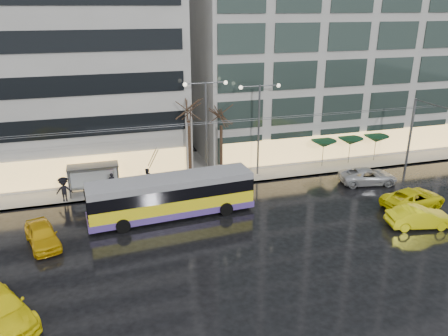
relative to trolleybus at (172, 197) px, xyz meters
name	(u,v)px	position (x,y,z in m)	size (l,w,h in m)	color
ground	(218,240)	(2.37, -4.47, -1.58)	(140.00, 140.00, 0.00)	black
sidewalk	(199,168)	(4.37, 9.53, -1.50)	(80.00, 10.00, 0.15)	gray
kerb	(212,187)	(4.37, 4.58, -1.50)	(80.00, 0.10, 0.15)	slate
building_right	(336,31)	(21.37, 14.53, 11.07)	(32.00, 14.00, 25.00)	#9D9B96
trolleybus	(172,197)	(0.00, 0.00, 0.00)	(12.71, 5.14, 5.82)	yellow
catenary	(203,147)	(3.37, 3.47, 2.68)	(42.24, 5.12, 7.00)	#595B60
bus_shelter	(89,173)	(-6.02, 6.22, 0.38)	(4.20, 1.60, 2.51)	#595B60
street_lamp_near	(206,118)	(4.37, 6.33, 4.41)	(3.96, 0.36, 9.03)	#595B60
street_lamp_far	(259,117)	(9.37, 6.33, 4.14)	(3.96, 0.36, 8.53)	#595B60
tree_a	(189,106)	(2.87, 6.53, 5.51)	(3.20, 3.20, 8.40)	black
tree_b	(221,111)	(5.87, 6.73, 4.82)	(3.20, 3.20, 7.70)	black
parasol_a	(324,144)	(16.37, 6.53, 0.87)	(2.50, 2.50, 2.65)	#595B60
parasol_b	(350,141)	(19.37, 6.53, 0.87)	(2.50, 2.50, 2.65)	#595B60
parasol_c	(376,139)	(22.37, 6.53, 0.87)	(2.50, 2.50, 2.65)	#595B60
taxi_a	(42,235)	(-9.20, -1.79, -0.81)	(1.80, 4.48, 1.53)	#DDA90B
taxi_b	(419,217)	(17.05, -6.85, -0.81)	(1.63, 4.68, 1.54)	yellow
taxi_c	(413,198)	(18.89, -3.89, -0.82)	(2.52, 5.46, 1.52)	#F5EA0C
sedan_silver	(368,176)	(18.27, 1.48, -0.86)	(2.37, 5.15, 1.43)	#ADAEB2
pedestrian_a	(111,176)	(-4.20, 5.78, 0.01)	(1.09, 1.11, 2.19)	black
pedestrian_b	(147,178)	(-1.20, 5.73, -0.51)	(1.12, 1.06, 1.84)	black
pedestrian_c	(64,188)	(-8.05, 4.96, -0.29)	(1.26, 0.82, 2.11)	black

